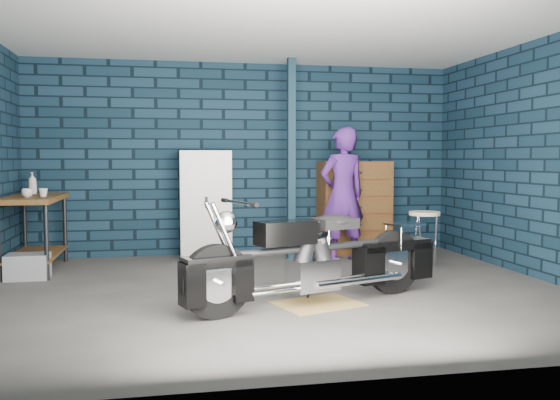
# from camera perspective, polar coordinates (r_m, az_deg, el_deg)

# --- Properties ---
(ground) EXTENTS (6.00, 6.00, 0.00)m
(ground) POSITION_cam_1_polar(r_m,az_deg,el_deg) (6.14, -0.18, -8.77)
(ground) COLOR #4D4B48
(ground) RESTS_ON ground
(room_walls) EXTENTS (6.02, 5.01, 2.71)m
(room_walls) POSITION_cam_1_polar(r_m,az_deg,el_deg) (6.55, -1.10, 8.79)
(room_walls) COLOR #0E212F
(room_walls) RESTS_ON ground
(support_post) EXTENTS (0.10, 0.10, 2.70)m
(support_post) POSITION_cam_1_polar(r_m,az_deg,el_deg) (8.00, 1.09, 3.95)
(support_post) COLOR #112935
(support_post) RESTS_ON ground
(workbench) EXTENTS (0.60, 1.40, 0.91)m
(workbench) POSITION_cam_1_polar(r_m,az_deg,el_deg) (7.74, -22.54, -3.00)
(workbench) COLOR brown
(workbench) RESTS_ON ground
(drip_mat) EXTENTS (0.90, 0.78, 0.01)m
(drip_mat) POSITION_cam_1_polar(r_m,az_deg,el_deg) (5.63, 3.63, -9.92)
(drip_mat) COLOR olive
(drip_mat) RESTS_ON ground
(motorcycle) EXTENTS (2.35, 1.31, 1.00)m
(motorcycle) POSITION_cam_1_polar(r_m,az_deg,el_deg) (5.53, 3.65, -4.91)
(motorcycle) COLOR black
(motorcycle) RESTS_ON ground
(person) EXTENTS (0.72, 0.55, 1.77)m
(person) POSITION_cam_1_polar(r_m,az_deg,el_deg) (7.88, 6.05, 0.55)
(person) COLOR #4B2079
(person) RESTS_ON ground
(storage_bin) EXTENTS (0.46, 0.33, 0.28)m
(storage_bin) POSITION_cam_1_polar(r_m,az_deg,el_deg) (7.29, -23.11, -5.91)
(storage_bin) COLOR gray
(storage_bin) RESTS_ON ground
(locker) EXTENTS (0.68, 0.49, 1.46)m
(locker) POSITION_cam_1_polar(r_m,az_deg,el_deg) (8.15, -7.21, -0.43)
(locker) COLOR silver
(locker) RESTS_ON ground
(tool_chest) EXTENTS (0.99, 0.55, 1.32)m
(tool_chest) POSITION_cam_1_polar(r_m,az_deg,el_deg) (8.56, 7.16, -0.71)
(tool_chest) COLOR brown
(tool_chest) RESTS_ON ground
(shop_stool) EXTENTS (0.44, 0.44, 0.70)m
(shop_stool) POSITION_cam_1_polar(r_m,az_deg,el_deg) (7.63, 13.70, -3.70)
(shop_stool) COLOR beige
(shop_stool) RESTS_ON ground
(cup_a) EXTENTS (0.17, 0.17, 0.10)m
(cup_a) POSITION_cam_1_polar(r_m,az_deg,el_deg) (7.46, -23.17, 0.63)
(cup_a) COLOR beige
(cup_a) RESTS_ON workbench
(cup_b) EXTENTS (0.11, 0.11, 0.10)m
(cup_b) POSITION_cam_1_polar(r_m,az_deg,el_deg) (7.50, -21.84, 0.67)
(cup_b) COLOR beige
(cup_b) RESTS_ON workbench
(bottle) EXTENTS (0.12, 0.12, 0.28)m
(bottle) POSITION_cam_1_polar(r_m,az_deg,el_deg) (8.13, -22.72, 1.52)
(bottle) COLOR gray
(bottle) RESTS_ON workbench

